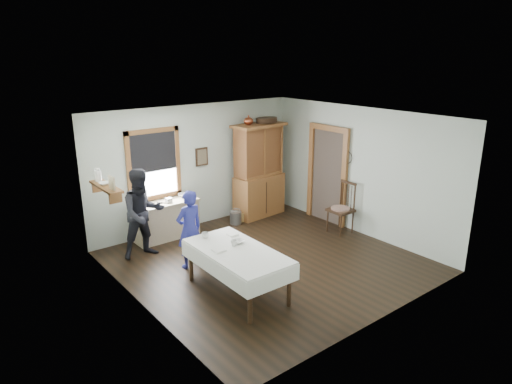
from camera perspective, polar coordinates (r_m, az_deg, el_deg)
room at (r=8.15m, az=1.51°, el=-0.10°), size 5.01×5.01×2.70m
window at (r=9.57m, az=-12.67°, el=3.82°), size 1.18×0.07×1.48m
doorway at (r=10.42m, az=8.93°, el=2.49°), size 0.09×1.14×2.22m
wall_shelf at (r=8.25m, az=-18.36°, el=0.84°), size 0.24×1.00×0.44m
framed_picture at (r=10.12m, az=-6.78°, el=4.39°), size 0.30×0.04×0.40m
rug_beater at (r=9.94m, az=11.38°, el=4.94°), size 0.01×0.27×0.27m
work_counter at (r=9.73m, az=-11.16°, el=-3.45°), size 1.39×0.53×0.79m
china_hutch at (r=10.69m, az=0.39°, el=2.71°), size 1.33×0.71×2.19m
dining_table at (r=7.45m, az=-2.34°, el=-9.90°), size 1.01×1.90×0.75m
spindle_chair at (r=9.95m, az=10.55°, el=-1.95°), size 0.52×0.52×1.12m
pail at (r=10.41m, az=-2.56°, el=-3.22°), size 0.29×0.29×0.29m
wicker_basket at (r=10.60m, az=-1.96°, el=-3.06°), size 0.35×0.25×0.21m
woman_blue at (r=8.28m, az=-8.30°, el=-4.98°), size 0.51×0.36×1.34m
figure_dark at (r=8.84m, az=-13.92°, el=-3.00°), size 0.81×0.65×1.59m
table_cup_a at (r=7.78m, az=-6.39°, el=-5.37°), size 0.15×0.15×0.09m
table_cup_b at (r=7.42m, az=-2.79°, el=-6.39°), size 0.11×0.11×0.10m
table_bowl at (r=7.54m, az=-2.20°, el=-6.19°), size 0.21×0.21×0.05m
counter_book at (r=9.51m, az=-11.57°, el=-1.35°), size 0.25×0.26×0.02m
counter_bowl at (r=9.90m, az=-9.19°, el=-0.36°), size 0.24×0.24×0.06m
shelf_bowl at (r=8.25m, az=-18.40°, el=1.02°), size 0.22×0.22×0.05m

